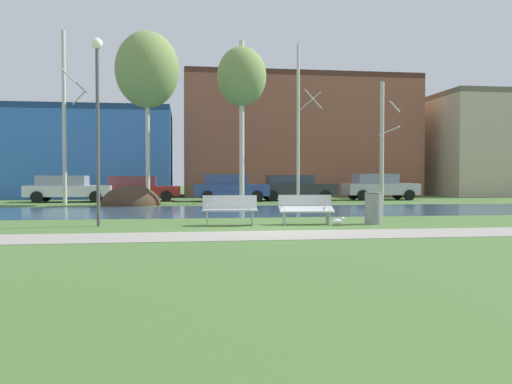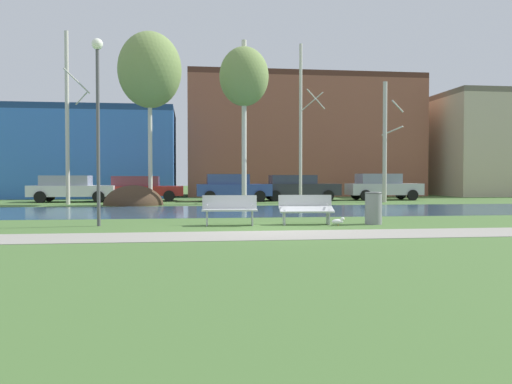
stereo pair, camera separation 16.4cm
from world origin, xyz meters
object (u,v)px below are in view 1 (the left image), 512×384
object	(u,v)px
parked_van_nearest_white	(68,188)
parked_sedan_second_red	(138,188)
seagull	(338,221)
parked_wagon_fourth_dark	(294,187)
bench_right	(306,209)
trash_bin	(373,207)
bench_left	(230,209)
parked_hatch_third_blue	(229,187)
streetlamp	(97,101)
parked_suv_fifth_silver	(379,186)

from	to	relation	value
parked_van_nearest_white	parked_sedan_second_red	size ratio (longest dim) A/B	0.99
seagull	parked_wagon_fourth_dark	world-z (taller)	parked_wagon_fourth_dark
parked_wagon_fourth_dark	bench_right	bearing A→B (deg)	-100.85
parked_sedan_second_red	trash_bin	bearing A→B (deg)	-63.11
bench_right	parked_sedan_second_red	size ratio (longest dim) A/B	0.35
bench_left	bench_right	distance (m)	2.27
seagull	parked_hatch_third_blue	distance (m)	15.72
parked_van_nearest_white	parked_wagon_fourth_dark	size ratio (longest dim) A/B	0.98
bench_right	parked_hatch_third_blue	xyz separation A→B (m)	(-0.95, 15.05, 0.35)
streetlamp	parked_suv_fifth_silver	world-z (taller)	streetlamp
streetlamp	parked_sedan_second_red	bearing A→B (deg)	90.70
bench_right	parked_van_nearest_white	world-z (taller)	parked_van_nearest_white
streetlamp	bench_right	bearing A→B (deg)	-2.46
streetlamp	parked_suv_fifth_silver	size ratio (longest dim) A/B	1.21
trash_bin	parked_van_nearest_white	xyz separation A→B (m)	(-11.98, 15.57, 0.29)
bench_right	streetlamp	world-z (taller)	streetlamp
bench_right	parked_wagon_fourth_dark	world-z (taller)	parked_wagon_fourth_dark
bench_left	parked_hatch_third_blue	size ratio (longest dim) A/B	0.39
trash_bin	parked_van_nearest_white	size ratio (longest dim) A/B	0.21
seagull	parked_sedan_second_red	xyz separation A→B (m)	(-7.03, 16.57, 0.64)
seagull	parked_hatch_third_blue	xyz separation A→B (m)	(-1.78, 15.60, 0.69)
bench_right	parked_wagon_fourth_dark	size ratio (longest dim) A/B	0.35
streetlamp	parked_hatch_third_blue	distance (m)	15.88
trash_bin	parked_hatch_third_blue	world-z (taller)	parked_hatch_third_blue
trash_bin	seagull	distance (m)	1.30
bench_left	trash_bin	size ratio (longest dim) A/B	1.71
bench_left	streetlamp	distance (m)	4.87
parked_van_nearest_white	parked_hatch_third_blue	distance (m)	9.02
bench_right	parked_sedan_second_red	world-z (taller)	parked_sedan_second_red
bench_right	parked_suv_fifth_silver	world-z (taller)	parked_suv_fifth_silver
bench_left	trash_bin	world-z (taller)	trash_bin
parked_hatch_third_blue	trash_bin	bearing A→B (deg)	-79.00
trash_bin	parked_wagon_fourth_dark	bearing A→B (deg)	86.51
trash_bin	streetlamp	xyz separation A→B (m)	(-8.02, 0.44, 3.07)
parked_suv_fifth_silver	parked_wagon_fourth_dark	bearing A→B (deg)	-178.56
parked_wagon_fourth_dark	parked_van_nearest_white	bearing A→B (deg)	-179.59
parked_van_nearest_white	parked_wagon_fourth_dark	xyz separation A→B (m)	(12.93, 0.09, 0.02)
bench_left	parked_suv_fifth_silver	bearing A→B (deg)	55.98
parked_suv_fifth_silver	parked_van_nearest_white	bearing A→B (deg)	-179.29
parked_sedan_second_red	seagull	bearing A→B (deg)	-67.01
seagull	parked_sedan_second_red	world-z (taller)	parked_sedan_second_red
parked_van_nearest_white	parked_sedan_second_red	world-z (taller)	parked_van_nearest_white
bench_right	parked_van_nearest_white	size ratio (longest dim) A/B	0.35
bench_right	parked_suv_fifth_silver	distance (m)	17.68
bench_right	parked_sedan_second_red	distance (m)	17.19
streetlamp	parked_van_nearest_white	size ratio (longest dim) A/B	1.15
parked_sedan_second_red	parked_suv_fifth_silver	bearing A→B (deg)	-1.59
bench_right	seagull	size ratio (longest dim) A/B	3.97
bench_left	parked_sedan_second_red	xyz separation A→B (m)	(-3.94, 16.02, 0.30)
parked_hatch_third_blue	parked_sedan_second_red	bearing A→B (deg)	169.52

